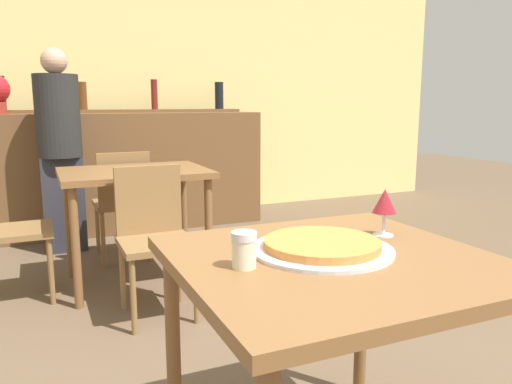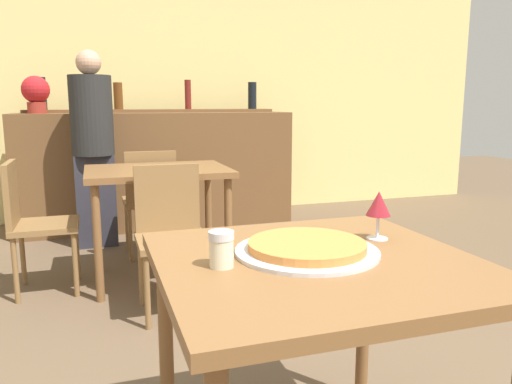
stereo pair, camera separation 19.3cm
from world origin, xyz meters
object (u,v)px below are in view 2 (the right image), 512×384
chair_far_side_left (32,217)px  pizza_tray (307,248)px  person_standing (93,143)px  cheese_shaker (221,249)px  chair_far_side_back (150,195)px  chair_far_side_front (171,227)px  wine_glass (379,205)px  potted_plant (36,92)px

chair_far_side_left → pizza_tray: 2.28m
chair_far_side_left → person_standing: (0.39, 0.99, 0.38)m
cheese_shaker → person_standing: bearing=95.8°
chair_far_side_back → cheese_shaker: (-0.09, -2.61, 0.32)m
chair_far_side_back → pizza_tray: bearing=94.1°
pizza_tray → cheese_shaker: bearing=-171.1°
chair_far_side_back → chair_far_side_front: bearing=90.0°
cheese_shaker → chair_far_side_left: bearing=108.8°
wine_glass → pizza_tray: bearing=-165.5°
chair_far_side_back → chair_far_side_left: 0.95m
person_standing → potted_plant: bearing=130.8°
chair_far_side_left → wine_glass: 2.36m
chair_far_side_left → cheese_shaker: (0.71, -2.08, 0.32)m
chair_far_side_back → wine_glass: 2.56m
chair_far_side_back → cheese_shaker: bearing=88.1°
wine_glass → chair_far_side_back: bearing=100.7°
pizza_tray → wine_glass: size_ratio=2.69×
chair_far_side_left → potted_plant: size_ratio=2.58×
chair_far_side_front → person_standing: size_ratio=0.52×
chair_far_side_back → potted_plant: bearing=-49.2°
chair_far_side_back → potted_plant: size_ratio=2.58×
pizza_tray → cheese_shaker: cheese_shaker is taller
person_standing → pizza_tray: bearing=-79.1°
chair_far_side_front → cheese_shaker: size_ratio=8.44×
chair_far_side_left → potted_plant: (-0.06, 1.52, 0.80)m
pizza_tray → wine_glass: (0.28, 0.07, 0.10)m
chair_far_side_front → wine_glass: bearing=-71.9°
chair_far_side_front → chair_far_side_back: same height
pizza_tray → person_standing: person_standing is taller
wine_glass → potted_plant: bearing=110.8°
person_standing → wine_glass: bearing=-73.6°
wine_glass → potted_plant: (-1.33, 3.48, 0.42)m
chair_far_side_left → person_standing: person_standing is taller
potted_plant → cheese_shaker: bearing=-77.9°
chair_far_side_back → wine_glass: wine_glass is taller
person_standing → potted_plant: size_ratio=4.94×
chair_far_side_left → wine_glass: bearing=-147.2°
wine_glass → cheese_shaker: bearing=-168.2°
chair_far_side_front → pizza_tray: chair_far_side_front is taller
chair_far_side_left → cheese_shaker: size_ratio=8.44×
chair_far_side_back → cheese_shaker: size_ratio=8.44×
chair_far_side_front → chair_far_side_left: (-0.79, 0.53, 0.00)m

